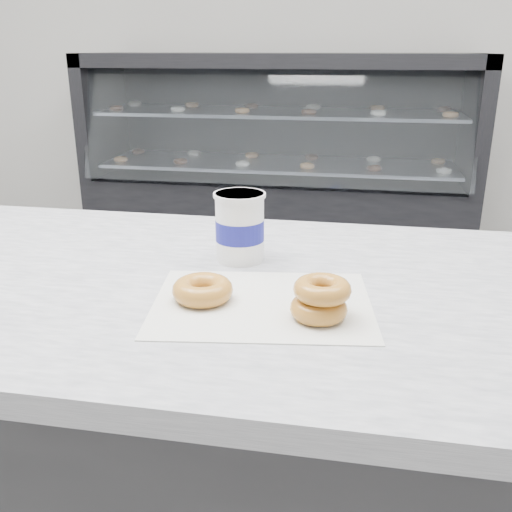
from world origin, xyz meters
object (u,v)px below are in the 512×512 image
Objects in this scene: donut_single at (203,290)px; donut_stack at (320,299)px; counter at (90,468)px; coffee_cup at (240,226)px; display_case at (279,177)px.

donut_stack is (0.19, -0.03, 0.01)m from donut_single.
donut_stack reaches higher than donut_single.
counter is 23.73× the size of coffee_cup.
donut_stack is (0.47, -0.12, 0.48)m from counter.
coffee_cup reaches higher than donut_single.
display_case is 2.91m from donut_stack.
display_case is 2.68m from coffee_cup.
counter is 0.68m from donut_stack.
counter is 31.63× the size of donut_single.
donut_single is (0.28, -2.81, 0.43)m from display_case.
display_case is at bearing 95.76° from donut_single.
coffee_cup is (0.30, -2.62, 0.47)m from display_case.
coffee_cup reaches higher than counter.
counter is 0.61m from coffee_cup.
donut_single reaches higher than counter.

